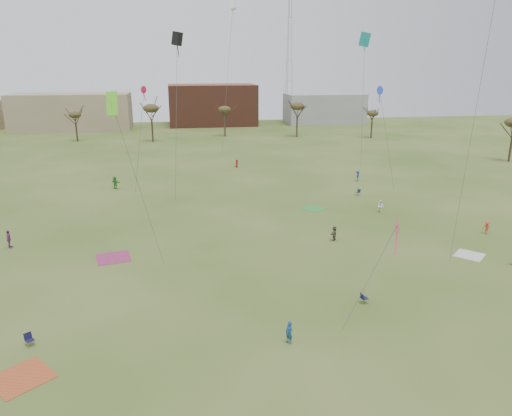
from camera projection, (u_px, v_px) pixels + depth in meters
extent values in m
plane|color=#365119|center=(285.00, 333.00, 32.87)|extent=(260.00, 260.00, 0.00)
imported|color=navy|center=(289.00, 332.00, 31.51)|extent=(0.63, 0.70, 1.61)
imported|color=brown|center=(334.00, 233.00, 50.00)|extent=(1.26, 1.46, 1.59)
imported|color=red|center=(487.00, 228.00, 52.00)|extent=(0.86, 1.08, 1.46)
imported|color=#8D3A88|center=(9.00, 239.00, 47.94)|extent=(0.63, 1.17, 1.89)
imported|color=white|center=(381.00, 206.00, 59.41)|extent=(0.98, 1.01, 1.64)
imported|color=#2B8232|center=(115.00, 183.00, 70.81)|extent=(1.64, 1.63, 1.89)
imported|color=maroon|center=(237.00, 163.00, 85.65)|extent=(0.80, 0.85, 1.46)
imported|color=navy|center=(357.00, 176.00, 75.53)|extent=(0.82, 1.17, 1.66)
cube|color=#BC5025|center=(22.00, 378.00, 28.24)|extent=(4.29, 4.29, 0.03)
cube|color=silver|center=(469.00, 255.00, 46.34)|extent=(3.51, 3.51, 0.03)
cube|color=#982F5D|center=(113.00, 258.00, 45.72)|extent=(3.65, 3.65, 0.03)
cube|color=green|center=(313.00, 209.00, 61.31)|extent=(3.65, 3.65, 0.03)
cube|color=#131335|center=(30.00, 340.00, 31.34)|extent=(0.70, 0.70, 0.04)
cube|color=#131335|center=(28.00, 336.00, 31.43)|extent=(0.48, 0.40, 0.44)
cube|color=#15173B|center=(364.00, 298.00, 36.95)|extent=(0.58, 0.58, 0.04)
cube|color=#15173B|center=(362.00, 296.00, 36.81)|extent=(0.22, 0.52, 0.44)
cube|color=#142239|center=(358.00, 192.00, 67.40)|extent=(0.70, 0.70, 0.04)
cube|color=#142239|center=(359.00, 191.00, 67.49)|extent=(0.39, 0.49, 0.44)
cube|color=#63D525|center=(112.00, 103.00, 36.89)|extent=(0.92, 0.92, 1.80)
cube|color=#63D525|center=(113.00, 112.00, 37.08)|extent=(0.08, 0.08, 1.62)
cylinder|color=#4C4C51|center=(140.00, 189.00, 39.45)|extent=(3.25, 0.60, 14.05)
cone|color=blue|center=(380.00, 90.00, 64.24)|extent=(1.16, 0.08, 1.16)
cube|color=blue|center=(379.00, 96.00, 64.45)|extent=(0.08, 0.08, 1.89)
cylinder|color=#4C4C51|center=(387.00, 141.00, 65.43)|extent=(2.38, 2.09, 13.57)
cube|color=silver|center=(233.00, 5.00, 85.29)|extent=(0.88, 0.88, 1.51)
cube|color=silver|center=(233.00, 10.00, 85.54)|extent=(0.08, 0.08, 2.27)
cylinder|color=#4C4C51|center=(227.00, 83.00, 88.56)|extent=(2.69, 0.99, 27.10)
cube|color=teal|center=(365.00, 39.00, 76.74)|extent=(1.17, 1.17, 2.29)
cube|color=teal|center=(364.00, 45.00, 76.97)|extent=(0.08, 0.08, 2.06)
cylinder|color=#4C4C51|center=(363.00, 105.00, 79.87)|extent=(0.81, 0.17, 20.78)
cube|color=black|center=(177.00, 39.00, 56.29)|extent=(0.90, 0.90, 1.54)
cube|color=black|center=(178.00, 47.00, 56.55)|extent=(0.08, 0.08, 2.30)
cylinder|color=#4C4C51|center=(176.00, 123.00, 59.17)|extent=(1.21, 0.23, 19.86)
cone|color=#B41335|center=(144.00, 90.00, 60.54)|extent=(0.95, 0.07, 0.95)
cube|color=#B41335|center=(144.00, 95.00, 60.71)|extent=(0.08, 0.08, 1.55)
cylinder|color=#4C4C51|center=(139.00, 143.00, 62.97)|extent=(2.17, 1.33, 13.85)
cone|color=#F14C74|center=(398.00, 224.00, 30.83)|extent=(1.50, 0.11, 1.50)
cube|color=#F14C74|center=(396.00, 238.00, 31.10)|extent=(0.08, 0.08, 2.45)
cylinder|color=#4C4C51|center=(370.00, 278.00, 31.24)|extent=(3.64, 0.70, 7.02)
cylinder|color=#4C4C51|center=(473.00, 126.00, 40.32)|extent=(2.84, 2.45, 23.83)
cylinder|color=#3A2B1E|center=(77.00, 132.00, 114.15)|extent=(0.40, 0.40, 4.32)
ellipsoid|color=#473D1E|center=(75.00, 115.00, 112.94)|extent=(3.02, 3.02, 1.58)
cylinder|color=#3A2B1E|center=(152.00, 131.00, 113.14)|extent=(0.40, 0.40, 5.40)
ellipsoid|color=#473D1E|center=(151.00, 108.00, 111.63)|extent=(3.78, 3.78, 1.98)
cylinder|color=#3A2B1E|center=(225.00, 127.00, 121.83)|extent=(0.40, 0.40, 4.68)
ellipsoid|color=#473D1E|center=(225.00, 109.00, 120.51)|extent=(3.28, 3.28, 1.72)
cylinder|color=#3A2B1E|center=(297.00, 127.00, 120.89)|extent=(0.40, 0.40, 5.28)
ellipsoid|color=#473D1E|center=(297.00, 106.00, 119.41)|extent=(3.70, 3.70, 1.94)
cylinder|color=#3A2B1E|center=(371.00, 130.00, 119.25)|extent=(0.40, 0.40, 4.20)
ellipsoid|color=#473D1E|center=(373.00, 113.00, 118.07)|extent=(2.94, 2.94, 1.54)
cylinder|color=#3A2B1E|center=(510.00, 148.00, 90.28)|extent=(0.40, 0.40, 5.04)
cube|color=#937F60|center=(72.00, 112.00, 134.21)|extent=(32.00, 14.00, 10.00)
cube|color=brown|center=(212.00, 105.00, 145.12)|extent=(26.00, 16.00, 12.00)
cube|color=gray|center=(324.00, 109.00, 149.35)|extent=(24.00, 12.00, 9.00)
cylinder|color=#9EA3A8|center=(292.00, 60.00, 150.27)|extent=(0.16, 0.16, 38.00)
cylinder|color=#9EA3A8|center=(287.00, 60.00, 150.79)|extent=(0.16, 0.16, 38.00)
cylinder|color=#9EA3A8|center=(288.00, 60.00, 149.32)|extent=(0.16, 0.16, 38.00)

